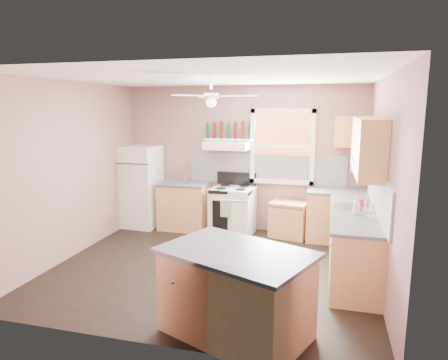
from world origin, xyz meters
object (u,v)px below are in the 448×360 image
(stove, at_px, (233,211))
(island, at_px, (236,295))
(refrigerator, at_px, (141,187))
(cart, at_px, (289,220))
(toaster, at_px, (179,179))

(stove, relative_size, island, 0.62)
(refrigerator, relative_size, cart, 2.46)
(toaster, distance_m, stove, 1.16)
(refrigerator, xyz_separation_m, stove, (1.83, -0.01, -0.36))
(stove, height_order, cart, stove)
(refrigerator, relative_size, stove, 1.83)
(refrigerator, xyz_separation_m, toaster, (0.82, -0.06, 0.20))
(toaster, xyz_separation_m, island, (1.84, -3.20, -0.56))
(refrigerator, bearing_deg, stove, 2.75)
(stove, xyz_separation_m, cart, (1.02, 0.05, -0.11))
(stove, distance_m, island, 3.35)
(toaster, height_order, island, toaster)
(cart, bearing_deg, toaster, -165.74)
(island, bearing_deg, toaster, 142.46)
(stove, bearing_deg, island, -71.54)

